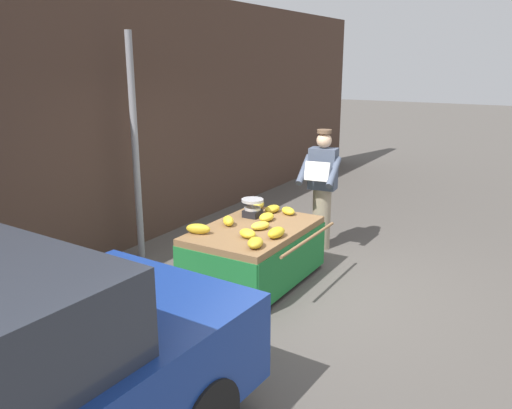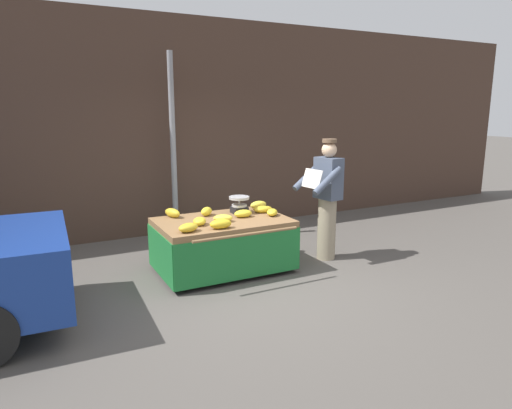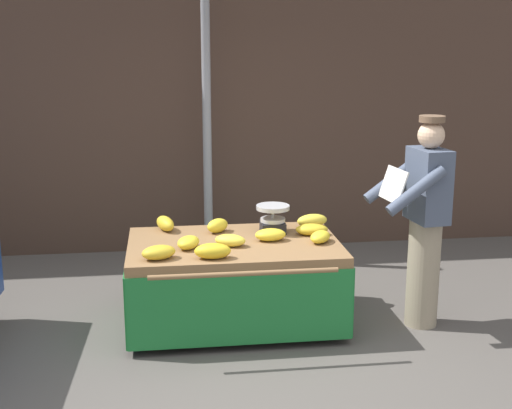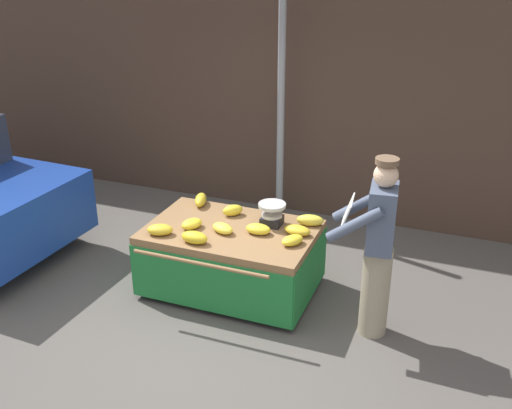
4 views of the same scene
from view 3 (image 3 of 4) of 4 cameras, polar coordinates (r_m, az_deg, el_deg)
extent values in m
plane|color=#514C47|center=(5.25, -0.44, -12.46)|extent=(60.00, 60.00, 0.00)
cube|color=#473328|center=(7.65, -3.24, 9.81)|extent=(16.00, 0.24, 3.62)
cylinder|color=gray|center=(7.17, -4.04, 7.04)|extent=(0.09, 0.09, 3.00)
cube|color=olive|center=(5.62, -1.82, -3.46)|extent=(1.69, 1.09, 0.08)
cylinder|color=black|center=(5.70, -9.51, -6.92)|extent=(0.05, 0.65, 0.65)
cylinder|color=#B7B7BC|center=(5.70, -9.81, -6.93)|extent=(0.01, 0.12, 0.12)
cylinder|color=black|center=(5.84, 5.72, -6.29)|extent=(0.05, 0.65, 0.65)
cylinder|color=#B7B7BC|center=(5.85, 6.00, -6.28)|extent=(0.01, 0.12, 0.12)
cylinder|color=#4C4742|center=(6.17, -2.24, -5.33)|extent=(0.05, 0.05, 0.62)
cube|color=#1E7233|center=(5.21, -1.18, -8.58)|extent=(1.69, 0.02, 0.56)
cube|color=#1E7233|center=(6.23, -2.31, -4.83)|extent=(1.69, 0.02, 0.56)
cube|color=#1E7233|center=(5.70, -10.32, -6.82)|extent=(0.02, 1.09, 0.56)
cube|color=#1E7233|center=(5.86, 6.49, -6.13)|extent=(0.02, 1.09, 0.56)
cylinder|color=olive|center=(4.92, -0.96, -5.68)|extent=(1.35, 0.04, 0.04)
cube|color=black|center=(5.86, 1.38, -1.87)|extent=(0.20, 0.20, 0.09)
cylinder|color=#B7B7BC|center=(5.84, 1.39, -0.93)|extent=(0.02, 0.02, 0.11)
cylinder|color=#B7B7BC|center=(5.82, 1.39, -0.23)|extent=(0.28, 0.28, 0.03)
cylinder|color=#B7B7BC|center=(5.84, 1.38, -1.26)|extent=(0.21, 0.21, 0.03)
ellipsoid|color=gold|center=(5.80, 4.58, -2.05)|extent=(0.28, 0.18, 0.09)
ellipsoid|color=yellow|center=(5.62, 1.19, -2.49)|extent=(0.26, 0.17, 0.10)
ellipsoid|color=yellow|center=(6.05, 4.61, -1.32)|extent=(0.30, 0.19, 0.11)
ellipsoid|color=yellow|center=(5.60, 5.28, -2.65)|extent=(0.25, 0.27, 0.09)
ellipsoid|color=yellow|center=(5.48, -2.13, -2.94)|extent=(0.29, 0.23, 0.09)
ellipsoid|color=gold|center=(5.21, -7.97, -3.90)|extent=(0.29, 0.24, 0.11)
ellipsoid|color=gold|center=(5.97, -7.43, -1.55)|extent=(0.21, 0.31, 0.12)
ellipsoid|color=yellow|center=(5.44, -5.55, -3.11)|extent=(0.24, 0.28, 0.10)
ellipsoid|color=gold|center=(5.18, -3.57, -3.82)|extent=(0.28, 0.17, 0.12)
ellipsoid|color=yellow|center=(5.87, -3.17, -1.73)|extent=(0.24, 0.24, 0.12)
cylinder|color=gray|center=(5.83, 13.50, -5.49)|extent=(0.26, 0.26, 0.88)
cube|color=#475166|center=(5.64, 13.91, 1.55)|extent=(0.27, 0.41, 0.58)
sphere|color=#DBB28E|center=(5.57, 14.13, 5.52)|extent=(0.21, 0.21, 0.21)
cylinder|color=brown|center=(5.56, 14.21, 6.80)|extent=(0.20, 0.20, 0.05)
cylinder|color=#475166|center=(5.36, 12.96, 1.10)|extent=(0.48, 0.15, 0.37)
cylinder|color=#475166|center=(5.72, 11.04, 1.98)|extent=(0.48, 0.15, 0.37)
cube|color=silver|center=(5.50, 11.16, 1.61)|extent=(0.13, 0.35, 0.25)
camera|label=1|loc=(5.10, -72.16, 7.99)|focal=36.48mm
camera|label=2|loc=(1.73, -95.76, -6.94)|focal=31.93mm
camera|label=4|loc=(2.96, 79.71, 24.04)|focal=42.07mm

